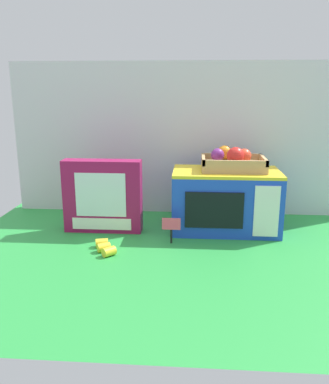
{
  "coord_description": "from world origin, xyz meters",
  "views": [
    {
      "loc": [
        0.03,
        -1.57,
        0.57
      ],
      "look_at": [
        -0.09,
        -0.01,
        0.16
      ],
      "focal_mm": 37.14,
      "sensor_mm": 36.0,
      "label": 1
    }
  ],
  "objects_px": {
    "cookie_set_box": "(103,196)",
    "loose_toy_banana": "(105,247)",
    "toy_microwave": "(225,200)",
    "price_sign": "(171,227)",
    "food_groups_crate": "(232,162)"
  },
  "relations": [
    {
      "from": "cookie_set_box",
      "to": "loose_toy_banana",
      "type": "bearing_deg",
      "value": -76.58
    },
    {
      "from": "toy_microwave",
      "to": "loose_toy_banana",
      "type": "xyz_separation_m",
      "value": [
        -0.45,
        -0.27,
        -0.11
      ]
    },
    {
      "from": "cookie_set_box",
      "to": "loose_toy_banana",
      "type": "relative_size",
      "value": 2.51
    },
    {
      "from": "cookie_set_box",
      "to": "loose_toy_banana",
      "type": "xyz_separation_m",
      "value": [
        0.05,
        -0.22,
        -0.13
      ]
    },
    {
      "from": "price_sign",
      "to": "loose_toy_banana",
      "type": "relative_size",
      "value": 0.8
    },
    {
      "from": "toy_microwave",
      "to": "loose_toy_banana",
      "type": "bearing_deg",
      "value": -149.02
    },
    {
      "from": "loose_toy_banana",
      "to": "food_groups_crate",
      "type": "bearing_deg",
      "value": 31.38
    },
    {
      "from": "toy_microwave",
      "to": "price_sign",
      "type": "relative_size",
      "value": 4.29
    },
    {
      "from": "toy_microwave",
      "to": "food_groups_crate",
      "type": "relative_size",
      "value": 1.7
    },
    {
      "from": "toy_microwave",
      "to": "cookie_set_box",
      "type": "xyz_separation_m",
      "value": [
        -0.5,
        -0.05,
        0.02
      ]
    },
    {
      "from": "toy_microwave",
      "to": "cookie_set_box",
      "type": "height_order",
      "value": "cookie_set_box"
    },
    {
      "from": "toy_microwave",
      "to": "food_groups_crate",
      "type": "distance_m",
      "value": 0.16
    },
    {
      "from": "food_groups_crate",
      "to": "loose_toy_banana",
      "type": "xyz_separation_m",
      "value": [
        -0.47,
        -0.29,
        -0.27
      ]
    },
    {
      "from": "toy_microwave",
      "to": "food_groups_crate",
      "type": "bearing_deg",
      "value": 38.34
    },
    {
      "from": "food_groups_crate",
      "to": "cookie_set_box",
      "type": "distance_m",
      "value": 0.54
    }
  ]
}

